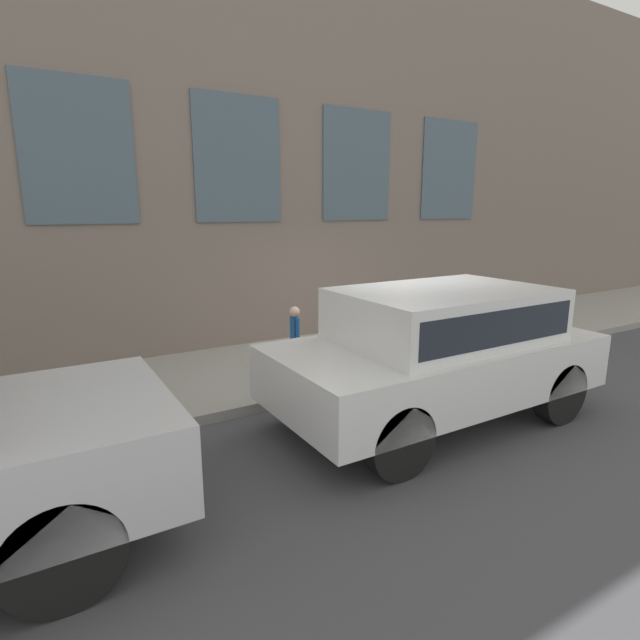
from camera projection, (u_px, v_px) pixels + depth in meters
name	position (u px, v px, depth m)	size (l,w,h in m)	color
ground_plane	(393.00, 383.00, 7.85)	(80.00, 80.00, 0.00)	#47474C
sidewalk	(342.00, 356.00, 9.06)	(2.93, 60.00, 0.14)	#9E9B93
building_facade	(297.00, 140.00, 9.56)	(0.33, 40.00, 7.94)	gray
fire_hydrant	(345.00, 351.00, 7.84)	(0.33, 0.45, 0.71)	red
person	(295.00, 333.00, 7.86)	(0.26, 0.17, 1.06)	navy
parked_truck_white_near	(439.00, 345.00, 6.32)	(2.01, 4.25, 1.71)	black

